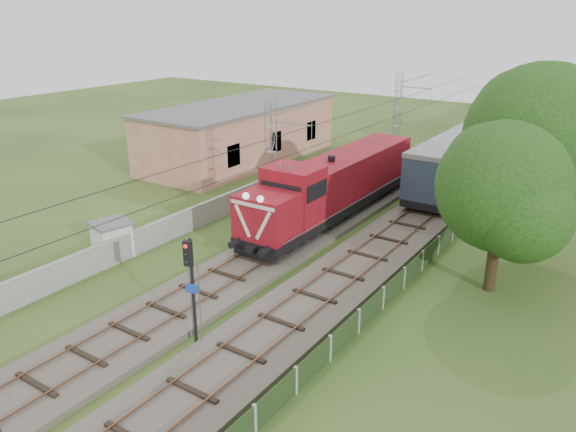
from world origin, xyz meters
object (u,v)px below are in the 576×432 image
Objects in this scene: relay_hut at (112,239)px; coach_rake at (537,108)px; locomotive at (334,185)px; signal_post at (191,274)px.

coach_rake is at bearing 76.44° from relay_hut.
relay_hut is (-12.40, -51.40, -1.59)m from coach_rake.
locomotive reaches higher than coach_rake.
locomotive is 7.48× the size of relay_hut.
relay_hut is at bearing 157.37° from signal_post.
signal_post is at bearing -22.63° from relay_hut.
coach_rake is at bearing 87.70° from signal_post.
locomotive is 3.76× the size of signal_post.
signal_post is at bearing -80.62° from locomotive.
locomotive is 16.98m from signal_post.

